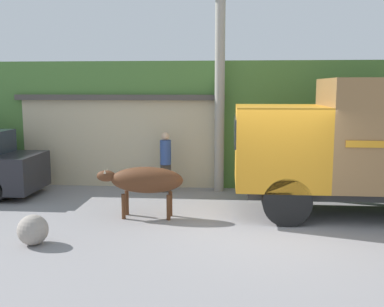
{
  "coord_description": "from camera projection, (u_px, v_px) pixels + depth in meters",
  "views": [
    {
      "loc": [
        -0.93,
        -9.08,
        2.96
      ],
      "look_at": [
        -1.8,
        1.06,
        1.45
      ],
      "focal_mm": 42.0,
      "sensor_mm": 36.0,
      "label": 1
    }
  ],
  "objects": [
    {
      "name": "ground_plane",
      "position": [
        274.0,
        231.0,
        9.31
      ],
      "size": [
        60.0,
        60.0,
        0.0
      ],
      "primitive_type": "plane",
      "color": "gray"
    },
    {
      "name": "hillside_embankment",
      "position": [
        257.0,
        119.0,
        15.73
      ],
      "size": [
        32.0,
        5.76,
        3.7
      ],
      "color": "#4C7A38",
      "rests_on": "ground_plane"
    },
    {
      "name": "building_backdrop",
      "position": [
        129.0,
        136.0,
        14.48
      ],
      "size": [
        6.2,
        2.7,
        2.74
      ],
      "color": "#C6B793",
      "rests_on": "ground_plane"
    },
    {
      "name": "brown_cow",
      "position": [
        145.0,
        180.0,
        10.16
      ],
      "size": [
        1.99,
        0.6,
        1.17
      ],
      "rotation": [
        0.0,
        0.0,
        0.17
      ],
      "color": "#512D19",
      "rests_on": "ground_plane"
    },
    {
      "name": "pedestrian_on_hill",
      "position": [
        166.0,
        159.0,
        12.66
      ],
      "size": [
        0.41,
        0.41,
        1.71
      ],
      "rotation": [
        0.0,
        0.0,
        3.58
      ],
      "color": "#38332D",
      "rests_on": "ground_plane"
    },
    {
      "name": "utility_pole",
      "position": [
        220.0,
        77.0,
        12.45
      ],
      "size": [
        0.9,
        0.28,
        6.28
      ],
      "color": "#9E998E",
      "rests_on": "ground_plane"
    },
    {
      "name": "roadside_rock",
      "position": [
        33.0,
        230.0,
        8.47
      ],
      "size": [
        0.58,
        0.58,
        0.58
      ],
      "color": "gray",
      "rests_on": "ground_plane"
    }
  ]
}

